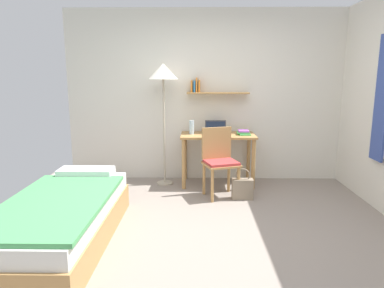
{
  "coord_description": "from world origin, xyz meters",
  "views": [
    {
      "loc": [
        -0.2,
        -3.35,
        1.61
      ],
      "look_at": [
        -0.26,
        0.51,
        0.85
      ],
      "focal_mm": 32.38,
      "sensor_mm": 36.0,
      "label": 1
    }
  ],
  "objects_px": {
    "desk_chair": "(220,159)",
    "water_bottle": "(192,127)",
    "desk": "(218,144)",
    "laptop": "(216,130)",
    "book_stack": "(243,133)",
    "handbag": "(242,188)",
    "bed": "(62,220)",
    "standing_lamp": "(163,77)"
  },
  "relations": [
    {
      "from": "desk",
      "to": "desk_chair",
      "type": "bearing_deg",
      "value": -90.4
    },
    {
      "from": "handbag",
      "to": "laptop",
      "type": "bearing_deg",
      "value": 115.08
    },
    {
      "from": "bed",
      "to": "book_stack",
      "type": "distance_m",
      "value": 2.81
    },
    {
      "from": "bed",
      "to": "desk",
      "type": "height_order",
      "value": "desk"
    },
    {
      "from": "bed",
      "to": "handbag",
      "type": "distance_m",
      "value": 2.3
    },
    {
      "from": "desk",
      "to": "desk_chair",
      "type": "distance_m",
      "value": 0.52
    },
    {
      "from": "book_stack",
      "to": "handbag",
      "type": "height_order",
      "value": "book_stack"
    },
    {
      "from": "desk_chair",
      "to": "book_stack",
      "type": "height_order",
      "value": "desk_chair"
    },
    {
      "from": "bed",
      "to": "standing_lamp",
      "type": "bearing_deg",
      "value": 66.75
    },
    {
      "from": "bed",
      "to": "water_bottle",
      "type": "relative_size",
      "value": 9.86
    },
    {
      "from": "desk",
      "to": "handbag",
      "type": "xyz_separation_m",
      "value": [
        0.3,
        -0.65,
        -0.48
      ]
    },
    {
      "from": "bed",
      "to": "standing_lamp",
      "type": "height_order",
      "value": "standing_lamp"
    },
    {
      "from": "desk",
      "to": "water_bottle",
      "type": "xyz_separation_m",
      "value": [
        -0.39,
        0.01,
        0.24
      ]
    },
    {
      "from": "water_bottle",
      "to": "handbag",
      "type": "bearing_deg",
      "value": -43.71
    },
    {
      "from": "desk",
      "to": "handbag",
      "type": "relative_size",
      "value": 2.61
    },
    {
      "from": "desk",
      "to": "laptop",
      "type": "bearing_deg",
      "value": 119.82
    },
    {
      "from": "desk_chair",
      "to": "water_bottle",
      "type": "height_order",
      "value": "water_bottle"
    },
    {
      "from": "handbag",
      "to": "book_stack",
      "type": "bearing_deg",
      "value": 83.06
    },
    {
      "from": "desk_chair",
      "to": "handbag",
      "type": "bearing_deg",
      "value": -24.58
    },
    {
      "from": "desk",
      "to": "desk_chair",
      "type": "xyz_separation_m",
      "value": [
        -0.0,
        -0.51,
        -0.11
      ]
    },
    {
      "from": "desk",
      "to": "book_stack",
      "type": "distance_m",
      "value": 0.41
    },
    {
      "from": "laptop",
      "to": "water_bottle",
      "type": "bearing_deg",
      "value": -172.49
    },
    {
      "from": "desk_chair",
      "to": "book_stack",
      "type": "xyz_separation_m",
      "value": [
        0.38,
        0.5,
        0.28
      ]
    },
    {
      "from": "handbag",
      "to": "bed",
      "type": "bearing_deg",
      "value": -146.48
    },
    {
      "from": "desk",
      "to": "laptop",
      "type": "xyz_separation_m",
      "value": [
        -0.03,
        0.06,
        0.19
      ]
    },
    {
      "from": "desk_chair",
      "to": "water_bottle",
      "type": "distance_m",
      "value": 0.73
    },
    {
      "from": "desk",
      "to": "book_stack",
      "type": "height_order",
      "value": "book_stack"
    },
    {
      "from": "laptop",
      "to": "book_stack",
      "type": "height_order",
      "value": "laptop"
    },
    {
      "from": "bed",
      "to": "desk",
      "type": "distance_m",
      "value": 2.53
    },
    {
      "from": "bed",
      "to": "laptop",
      "type": "relative_size",
      "value": 6.34
    },
    {
      "from": "bed",
      "to": "book_stack",
      "type": "xyz_separation_m",
      "value": [
        1.99,
        1.9,
        0.55
      ]
    },
    {
      "from": "desk_chair",
      "to": "desk",
      "type": "bearing_deg",
      "value": 89.6
    },
    {
      "from": "laptop",
      "to": "handbag",
      "type": "xyz_separation_m",
      "value": [
        0.33,
        -0.7,
        -0.67
      ]
    },
    {
      "from": "desk_chair",
      "to": "laptop",
      "type": "xyz_separation_m",
      "value": [
        -0.03,
        0.56,
        0.3
      ]
    },
    {
      "from": "bed",
      "to": "laptop",
      "type": "height_order",
      "value": "laptop"
    },
    {
      "from": "bed",
      "to": "standing_lamp",
      "type": "distance_m",
      "value": 2.47
    },
    {
      "from": "bed",
      "to": "water_bottle",
      "type": "bearing_deg",
      "value": 57.45
    },
    {
      "from": "water_bottle",
      "to": "bed",
      "type": "bearing_deg",
      "value": -122.55
    },
    {
      "from": "desk",
      "to": "book_stack",
      "type": "relative_size",
      "value": 4.44
    },
    {
      "from": "desk",
      "to": "handbag",
      "type": "height_order",
      "value": "desk"
    },
    {
      "from": "bed",
      "to": "book_stack",
      "type": "height_order",
      "value": "book_stack"
    },
    {
      "from": "desk",
      "to": "water_bottle",
      "type": "bearing_deg",
      "value": 178.79
    }
  ]
}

